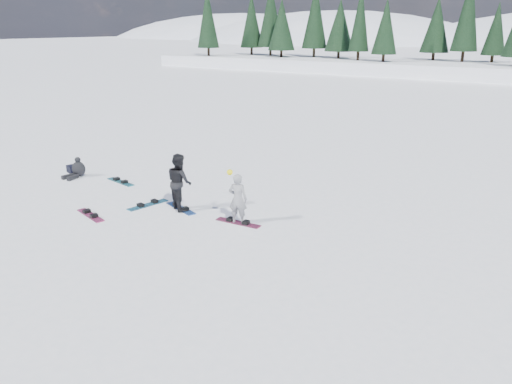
% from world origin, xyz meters
% --- Properties ---
extents(ground, '(420.00, 420.00, 0.00)m').
position_xyz_m(ground, '(0.00, 0.00, 0.00)').
color(ground, white).
rests_on(ground, ground).
extents(alpine_backdrop, '(412.50, 227.00, 53.20)m').
position_xyz_m(alpine_backdrop, '(-11.72, 189.17, -13.97)').
color(alpine_backdrop, white).
rests_on(alpine_backdrop, ground).
extents(snowboarder_woman, '(0.66, 0.53, 1.74)m').
position_xyz_m(snowboarder_woman, '(1.19, 1.07, 0.81)').
color(snowboarder_woman, gray).
rests_on(snowboarder_woman, ground).
extents(snowboarder_man, '(1.15, 1.06, 1.90)m').
position_xyz_m(snowboarder_man, '(-1.15, 1.11, 0.95)').
color(snowboarder_man, black).
rests_on(snowboarder_man, ground).
extents(seated_rider, '(0.58, 0.95, 0.81)m').
position_xyz_m(seated_rider, '(-7.12, 1.76, 0.31)').
color(seated_rider, black).
rests_on(seated_rider, ground).
extents(gear_bag, '(0.51, 0.41, 0.30)m').
position_xyz_m(gear_bag, '(-7.82, 2.01, 0.15)').
color(gear_bag, black).
rests_on(gear_bag, ground).
extents(snowboard_woman, '(1.51, 0.35, 0.03)m').
position_xyz_m(snowboard_woman, '(1.19, 1.07, 0.01)').
color(snowboard_woman, maroon).
rests_on(snowboard_woman, ground).
extents(snowboard_man, '(1.51, 0.77, 0.03)m').
position_xyz_m(snowboard_man, '(-1.15, 1.11, 0.01)').
color(snowboard_man, '#1C489A').
rests_on(snowboard_man, ground).
extents(snowboard_loose_b, '(1.52, 0.69, 0.03)m').
position_xyz_m(snowboard_loose_b, '(-3.20, -0.95, 0.01)').
color(snowboard_loose_b, '#A02357').
rests_on(snowboard_loose_b, ground).
extents(snowboard_loose_c, '(1.53, 0.56, 0.03)m').
position_xyz_m(snowboard_loose_c, '(-5.10, 2.13, 0.01)').
color(snowboard_loose_c, '#176D80').
rests_on(snowboard_loose_c, ground).
extents(snowboard_loose_a, '(0.59, 1.53, 0.03)m').
position_xyz_m(snowboard_loose_a, '(-2.33, 0.76, 0.01)').
color(snowboard_loose_a, '#186588').
rests_on(snowboard_loose_a, ground).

